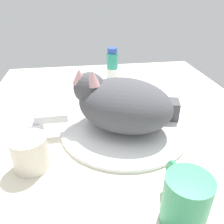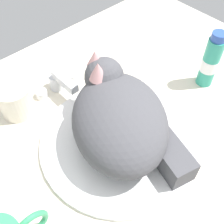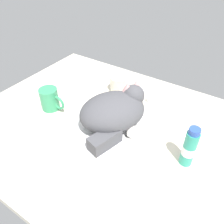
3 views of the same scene
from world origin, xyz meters
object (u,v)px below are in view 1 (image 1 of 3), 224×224
at_px(faucet, 41,127).
at_px(cat, 122,103).
at_px(coffee_mug, 185,199).
at_px(toothpaste_bottle, 112,70).
at_px(rinse_cup, 30,153).

height_order(faucet, cat, cat).
height_order(cat, coffee_mug, cat).
bearing_deg(toothpaste_bottle, faucet, 141.97).
distance_m(coffee_mug, toothpaste_bottle, 0.56).
bearing_deg(coffee_mug, toothpaste_bottle, 3.15).
relative_size(coffee_mug, rinse_cup, 1.57).
bearing_deg(toothpaste_bottle, rinse_cup, 149.87).
xyz_separation_m(cat, rinse_cup, (-0.12, 0.21, -0.04)).
distance_m(faucet, rinse_cup, 0.11).
xyz_separation_m(cat, coffee_mug, (-0.28, -0.05, -0.03)).
bearing_deg(cat, faucet, 91.82).
bearing_deg(rinse_cup, coffee_mug, -122.15).
relative_size(faucet, coffee_mug, 1.03).
distance_m(cat, coffee_mug, 0.28).
distance_m(faucet, coffee_mug, 0.37).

